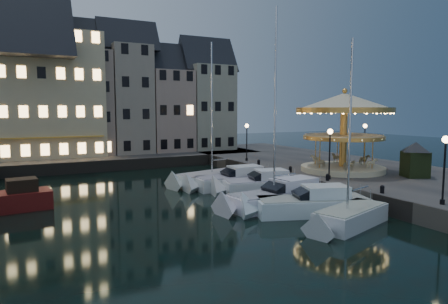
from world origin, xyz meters
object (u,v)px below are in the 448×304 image
motorboat_a (347,219)px  red_fishing_boat (1,202)px  motorboat_d (258,185)px  streetlamp_d (365,137)px  bollard_b (328,177)px  motorboat_f (214,178)px  streetlamp_b (330,146)px  carousel (344,117)px  motorboat_b (306,205)px  bollard_d (259,162)px  motorboat_e (232,181)px  streetlamp_a (445,160)px  ticket_kiosk (416,153)px  bollard_a (382,189)px  bollard_c (290,169)px  motorboat_c (279,197)px  streetlamp_c (247,137)px

motorboat_a → red_fishing_boat: 23.02m
motorboat_d → streetlamp_d: bearing=13.1°
bollard_b → motorboat_f: 10.97m
streetlamp_b → carousel: (4.10, 2.75, 2.35)m
motorboat_b → red_fishing_boat: size_ratio=1.25×
streetlamp_d → motorboat_b: 20.70m
motorboat_a → red_fishing_boat: motorboat_a is taller
bollard_d → motorboat_a: 18.48m
bollard_d → motorboat_e: (-5.26, -3.95, -0.96)m
streetlamp_b → motorboat_e: size_ratio=0.48×
motorboat_b → motorboat_e: size_ratio=1.00×
streetlamp_a → ticket_kiosk: streetlamp_a is taller
bollard_a → motorboat_b: size_ratio=0.07×
motorboat_d → motorboat_e: size_ratio=0.90×
bollard_c → bollard_d: bearing=90.0°
motorboat_e → streetlamp_d: bearing=3.2°
bollard_d → ticket_kiosk: 14.88m
motorboat_a → motorboat_c: bearing=94.8°
bollard_c → motorboat_c: bearing=-132.1°
streetlamp_a → bollard_d: bearing=91.7°
bollard_d → motorboat_d: motorboat_d is taller
streetlamp_c → bollard_c: bearing=-93.8°
bollard_c → motorboat_f: bearing=143.1°
motorboat_a → streetlamp_d: bearing=41.3°
ticket_kiosk → bollard_a: bearing=-156.2°
bollard_d → bollard_a: bearing=-90.0°
ticket_kiosk → motorboat_d: bearing=154.5°
bollard_d → streetlamp_d: bearing=-14.1°
streetlamp_c → motorboat_b: bearing=-107.9°
streetlamp_b → bollard_c: bearing=97.6°
motorboat_a → motorboat_b: motorboat_a is taller
streetlamp_a → motorboat_e: streetlamp_a is taller
bollard_b → streetlamp_d: bearing=32.2°
bollard_a → carousel: 11.01m
bollard_c → motorboat_a: size_ratio=0.05×
streetlamp_d → motorboat_d: (-16.19, -3.76, -3.38)m
motorboat_c → motorboat_d: bearing=76.3°
motorboat_c → carousel: size_ratio=1.49×
streetlamp_d → motorboat_d: 16.96m
motorboat_c → motorboat_f: size_ratio=1.01×
bollard_c → red_fishing_boat: red_fishing_boat is taller
streetlamp_a → bollard_d: (-0.60, 20.00, -2.41)m
streetlamp_a → streetlamp_d: 20.41m
streetlamp_b → motorboat_c: 7.08m
streetlamp_a → streetlamp_c: (0.00, 23.50, 0.00)m
red_fishing_boat → motorboat_d: bearing=-7.9°
motorboat_a → motorboat_d: bearing=86.7°
motorboat_a → motorboat_d: motorboat_a is taller
motorboat_a → bollard_c: bearing=68.1°
ticket_kiosk → streetlamp_c: bearing=114.2°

